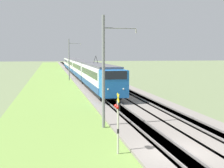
# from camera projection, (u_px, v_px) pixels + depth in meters

# --- Properties ---
(ground_plane) EXTENTS (400.00, 400.00, 0.00)m
(ground_plane) POSITION_uv_depth(u_px,v_px,m) (175.00, 158.00, 16.60)
(ground_plane) COLOR #6B7A51
(ballast_main) EXTENTS (240.00, 4.40, 0.30)m
(ballast_main) POSITION_uv_depth(u_px,v_px,m) (82.00, 79.00, 65.39)
(ballast_main) COLOR gray
(ballast_main) RESTS_ON ground
(ballast_adjacent) EXTENTS (240.00, 4.40, 0.30)m
(ballast_adjacent) POSITION_uv_depth(u_px,v_px,m) (101.00, 79.00, 66.19)
(ballast_adjacent) COLOR gray
(ballast_adjacent) RESTS_ON ground
(track_main) EXTENTS (240.00, 1.57, 0.45)m
(track_main) POSITION_uv_depth(u_px,v_px,m) (82.00, 79.00, 65.39)
(track_main) COLOR #4C4238
(track_main) RESTS_ON ground
(track_adjacent) EXTENTS (240.00, 1.57, 0.45)m
(track_adjacent) POSITION_uv_depth(u_px,v_px,m) (101.00, 79.00, 66.19)
(track_adjacent) COLOR #4C4238
(track_adjacent) RESTS_ON ground
(grass_verge) EXTENTS (240.00, 9.85, 0.12)m
(grass_verge) POSITION_uv_depth(u_px,v_px,m) (54.00, 80.00, 64.29)
(grass_verge) COLOR olive
(grass_verge) RESTS_ON ground
(passenger_train) EXTENTS (83.31, 2.89, 5.15)m
(passenger_train) POSITION_uv_depth(u_px,v_px,m) (79.00, 67.00, 72.17)
(passenger_train) COLOR blue
(passenger_train) RESTS_ON ground
(crossing_signal_near) EXTENTS (0.70, 0.23, 3.43)m
(crossing_signal_near) POSITION_uv_depth(u_px,v_px,m) (118.00, 118.00, 16.67)
(crossing_signal_near) COLOR beige
(crossing_signal_near) RESTS_ON ground
(catenary_mast_near) EXTENTS (0.22, 2.56, 8.24)m
(catenary_mast_near) POSITION_uv_depth(u_px,v_px,m) (104.00, 71.00, 22.42)
(catenary_mast_near) COLOR slate
(catenary_mast_near) RESTS_ON ground
(catenary_mast_mid) EXTENTS (0.22, 2.56, 8.39)m
(catenary_mast_mid) POSITION_uv_depth(u_px,v_px,m) (69.00, 59.00, 62.93)
(catenary_mast_mid) COLOR slate
(catenary_mast_mid) RESTS_ON ground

